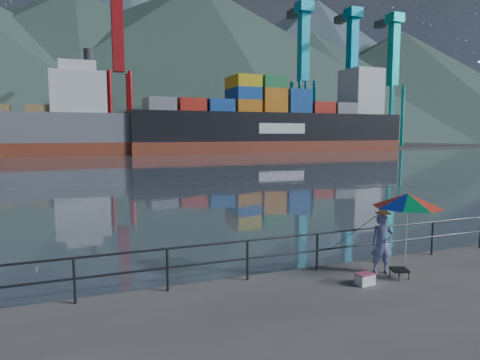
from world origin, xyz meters
name	(u,v)px	position (x,y,z in m)	size (l,w,h in m)	color
harbor_water	(87,145)	(0.00, 130.00, 0.00)	(500.00, 280.00, 0.00)	#4F5F6B
far_dock	(139,149)	(10.00, 93.00, 0.00)	(200.00, 40.00, 0.40)	#514F4C
guardrail	(283,255)	(0.00, 1.70, 0.52)	(22.00, 0.06, 1.03)	#2D3033
mountains	(161,68)	(38.82, 207.75, 35.55)	(600.00, 332.80, 80.00)	#385147
port_cranes	(237,78)	(31.00, 84.00, 16.00)	(116.00, 28.00, 38.40)	#B7152D
container_stacks	(232,137)	(33.00, 92.92, 2.70)	(58.00, 5.40, 7.80)	red
fisherman	(382,244)	(2.44, 0.89, 0.78)	(0.57, 0.37, 1.56)	#1F3296
beach_umbrella	(408,200)	(2.95, 0.59, 1.94)	(1.87, 1.87, 2.12)	white
folding_stool	(399,273)	(2.57, 0.37, 0.14)	(0.51, 0.51, 0.26)	black
cooler_bag	(365,280)	(1.51, 0.36, 0.12)	(0.43, 0.29, 0.25)	white
fishing_rod	(352,264)	(2.24, 1.82, 0.00)	(0.02, 0.02, 2.21)	black
container_ship	(279,122)	(35.59, 72.20, 5.85)	(57.90, 9.65, 18.10)	brown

